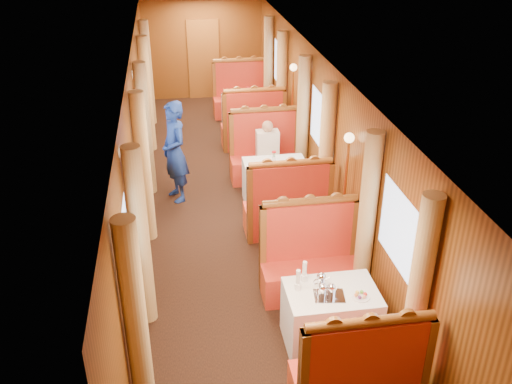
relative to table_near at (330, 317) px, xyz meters
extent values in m
cube|color=brown|center=(-0.75, 9.47, 0.62)|extent=(0.80, 0.04, 2.00)
cube|color=white|center=(0.00, 0.00, 0.00)|extent=(1.05, 0.72, 0.75)
cube|color=#AF131A|center=(0.00, -1.17, 0.48)|extent=(1.30, 0.12, 0.80)
cylinder|color=brown|center=(0.00, -1.17, 0.92)|extent=(1.23, 0.10, 0.10)
cube|color=#AF131A|center=(0.00, 0.95, -0.15)|extent=(1.30, 0.55, 0.45)
cube|color=#AF131A|center=(0.00, 1.17, 0.48)|extent=(1.30, 0.12, 0.80)
cylinder|color=brown|center=(0.00, 1.17, 0.92)|extent=(1.23, 0.10, 0.10)
cube|color=white|center=(0.00, 3.50, 0.00)|extent=(1.05, 0.72, 0.75)
cube|color=#AF131A|center=(0.00, 2.55, -0.15)|extent=(1.30, 0.55, 0.45)
cube|color=#AF131A|center=(0.00, 2.33, 0.48)|extent=(1.30, 0.12, 0.80)
cylinder|color=brown|center=(0.00, 2.33, 0.92)|extent=(1.23, 0.10, 0.10)
cube|color=#AF131A|center=(0.00, 4.45, -0.15)|extent=(1.30, 0.55, 0.45)
cube|color=#AF131A|center=(0.00, 4.67, 0.48)|extent=(1.30, 0.12, 0.80)
cylinder|color=brown|center=(0.00, 4.67, 0.92)|extent=(1.23, 0.10, 0.10)
cube|color=white|center=(0.00, 7.00, 0.00)|extent=(1.05, 0.72, 0.75)
cube|color=#AF131A|center=(0.00, 6.05, -0.15)|extent=(1.30, 0.55, 0.45)
cube|color=#AF131A|center=(0.00, 5.83, 0.48)|extent=(1.30, 0.12, 0.80)
cylinder|color=brown|center=(0.00, 5.83, 0.92)|extent=(1.23, 0.10, 0.10)
cube|color=#AF131A|center=(0.00, 7.95, -0.15)|extent=(1.30, 0.55, 0.45)
cube|color=#AF131A|center=(0.00, 8.16, 0.48)|extent=(1.30, 0.12, 0.80)
cylinder|color=brown|center=(0.00, 8.16, 0.92)|extent=(1.23, 0.10, 0.10)
cube|color=silver|center=(-0.06, -0.09, 0.38)|extent=(0.37, 0.31, 0.01)
cylinder|color=white|center=(0.28, -0.15, 0.38)|extent=(0.21, 0.21, 0.01)
cylinder|color=white|center=(-0.38, 0.09, 0.42)|extent=(0.08, 0.08, 0.08)
cylinder|color=white|center=(-0.38, 0.09, 0.55)|extent=(0.05, 0.05, 0.18)
cylinder|color=white|center=(-0.27, 0.24, 0.42)|extent=(0.08, 0.08, 0.08)
cylinder|color=white|center=(-0.27, 0.24, 0.55)|extent=(0.05, 0.05, 0.18)
cylinder|color=silver|center=(-0.04, 3.46, 0.45)|extent=(0.06, 0.06, 0.14)
cylinder|color=silver|center=(0.03, 7.01, 0.45)|extent=(0.06, 0.06, 0.14)
cylinder|color=tan|center=(-2.13, -0.78, 0.80)|extent=(0.22, 0.22, 2.35)
cylinder|color=tan|center=(-2.13, 0.78, 0.80)|extent=(0.22, 0.22, 2.35)
cylinder|color=tan|center=(0.63, -0.78, 0.80)|extent=(0.22, 0.22, 2.35)
cylinder|color=tan|center=(0.63, 0.78, 0.80)|extent=(0.22, 0.22, 2.35)
cylinder|color=tan|center=(-2.13, 2.72, 0.80)|extent=(0.22, 0.22, 2.35)
cylinder|color=tan|center=(-2.13, 4.28, 0.80)|extent=(0.22, 0.22, 2.35)
cylinder|color=tan|center=(0.63, 2.72, 0.80)|extent=(0.22, 0.22, 2.35)
cylinder|color=tan|center=(0.63, 4.28, 0.80)|extent=(0.22, 0.22, 2.35)
cylinder|color=tan|center=(-2.13, 6.22, 0.80)|extent=(0.22, 0.22, 2.35)
cylinder|color=tan|center=(-2.13, 7.78, 0.80)|extent=(0.22, 0.22, 2.35)
cylinder|color=tan|center=(0.63, 6.22, 0.80)|extent=(0.22, 0.22, 2.35)
cylinder|color=tan|center=(0.63, 7.78, 0.80)|extent=(0.22, 0.22, 2.35)
cylinder|color=#BF8C3F|center=(-2.15, 1.75, 0.55)|extent=(0.04, 0.04, 1.85)
sphere|color=#FFD18C|center=(-2.15, 1.75, 1.50)|extent=(0.14, 0.14, 0.14)
cylinder|color=#BF8C3F|center=(0.65, 1.75, 0.55)|extent=(0.04, 0.04, 1.85)
sphere|color=#FFD18C|center=(0.65, 1.75, 1.50)|extent=(0.14, 0.14, 0.14)
cylinder|color=#BF8C3F|center=(-2.15, 5.25, 0.55)|extent=(0.04, 0.04, 1.85)
sphere|color=#FFD18C|center=(-2.15, 5.25, 1.50)|extent=(0.14, 0.14, 0.14)
cylinder|color=#BF8C3F|center=(0.65, 5.25, 0.55)|extent=(0.04, 0.04, 1.85)
sphere|color=#FFD18C|center=(0.65, 5.25, 1.50)|extent=(0.14, 0.14, 0.14)
imported|color=navy|center=(-1.66, 3.94, 0.51)|extent=(0.63, 0.75, 1.77)
cube|color=beige|center=(0.00, 4.30, 0.38)|extent=(0.40, 0.24, 0.55)
sphere|color=tan|center=(0.00, 4.30, 0.74)|extent=(0.20, 0.20, 0.20)
cube|color=beige|center=(0.00, 4.13, 0.15)|extent=(0.36, 0.30, 0.14)
camera|label=1|loc=(-1.66, -5.01, 4.38)|focal=40.00mm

